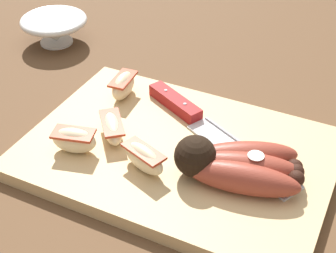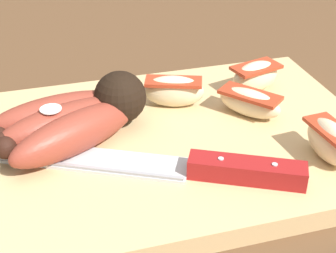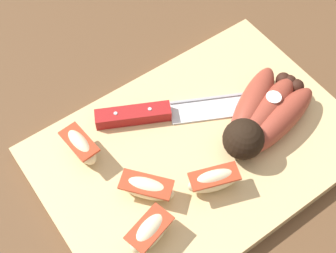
{
  "view_description": "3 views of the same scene",
  "coord_description": "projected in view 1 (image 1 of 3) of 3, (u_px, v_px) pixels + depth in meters",
  "views": [
    {
      "loc": [
        0.22,
        -0.47,
        0.44
      ],
      "look_at": [
        -0.01,
        0.02,
        0.04
      ],
      "focal_mm": 53.68,
      "sensor_mm": 36.0,
      "label": 1
    },
    {
      "loc": [
        0.13,
        0.4,
        0.29
      ],
      "look_at": [
        0.01,
        -0.0,
        0.03
      ],
      "focal_mm": 54.04,
      "sensor_mm": 36.0,
      "label": 2
    },
    {
      "loc": [
        -0.2,
        -0.23,
        0.55
      ],
      "look_at": [
        -0.01,
        0.03,
        0.05
      ],
      "focal_mm": 50.5,
      "sensor_mm": 36.0,
      "label": 3
    }
  ],
  "objects": [
    {
      "name": "ground_plane",
      "position": [
        171.0,
        157.0,
        0.68
      ],
      "size": [
        6.0,
        6.0,
        0.0
      ],
      "primitive_type": "plane",
      "color": "brown"
    },
    {
      "name": "cutting_board",
      "position": [
        179.0,
        152.0,
        0.67
      ],
      "size": [
        0.4,
        0.28,
        0.02
      ],
      "primitive_type": "cube",
      "color": "tan",
      "rests_on": "ground_plane"
    },
    {
      "name": "banana_bunch",
      "position": [
        236.0,
        165.0,
        0.61
      ],
      "size": [
        0.16,
        0.12,
        0.06
      ],
      "color": "black",
      "rests_on": "cutting_board"
    },
    {
      "name": "chefs_knife",
      "position": [
        196.0,
        119.0,
        0.71
      ],
      "size": [
        0.26,
        0.15,
        0.02
      ],
      "color": "silver",
      "rests_on": "cutting_board"
    },
    {
      "name": "apple_wedge_near",
      "position": [
        74.0,
        140.0,
        0.65
      ],
      "size": [
        0.06,
        0.04,
        0.04
      ],
      "color": "beige",
      "rests_on": "cutting_board"
    },
    {
      "name": "apple_wedge_middle",
      "position": [
        144.0,
        158.0,
        0.62
      ],
      "size": [
        0.07,
        0.04,
        0.04
      ],
      "color": "beige",
      "rests_on": "cutting_board"
    },
    {
      "name": "apple_wedge_far",
      "position": [
        112.0,
        128.0,
        0.67
      ],
      "size": [
        0.06,
        0.07,
        0.03
      ],
      "color": "beige",
      "rests_on": "cutting_board"
    },
    {
      "name": "apple_wedge_extra",
      "position": [
        123.0,
        85.0,
        0.75
      ],
      "size": [
        0.03,
        0.06,
        0.04
      ],
      "color": "beige",
      "rests_on": "cutting_board"
    },
    {
      "name": "ceramic_bowl",
      "position": [
        55.0,
        28.0,
        0.93
      ],
      "size": [
        0.12,
        0.12,
        0.05
      ],
      "color": "silver",
      "rests_on": "ground_plane"
    }
  ]
}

